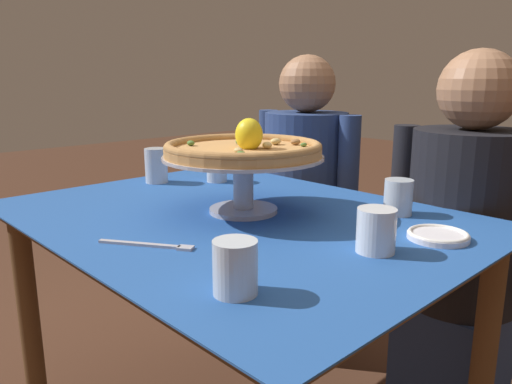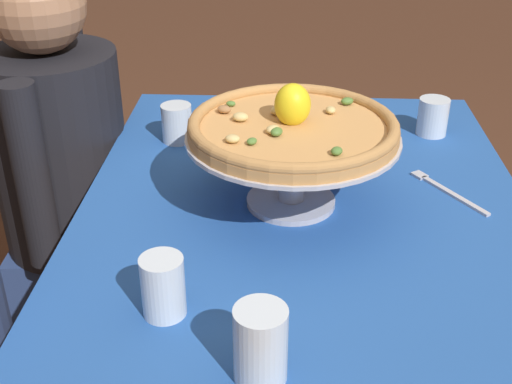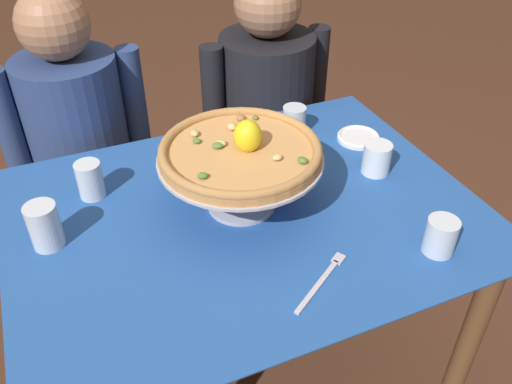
{
  "view_description": "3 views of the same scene",
  "coord_description": "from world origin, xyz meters",
  "px_view_note": "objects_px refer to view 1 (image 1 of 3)",
  "views": [
    {
      "loc": [
        0.93,
        -0.81,
        1.1
      ],
      "look_at": [
        0.02,
        0.06,
        0.81
      ],
      "focal_mm": 34.44,
      "sensor_mm": 36.0,
      "label": 1
    },
    {
      "loc": [
        -1.16,
        0.04,
        1.43
      ],
      "look_at": [
        -0.04,
        0.1,
        0.8
      ],
      "focal_mm": 46.46,
      "sensor_mm": 36.0,
      "label": 2
    },
    {
      "loc": [
        -0.4,
        -1.0,
        1.63
      ],
      "look_at": [
        0.04,
        0.01,
        0.8
      ],
      "focal_mm": 37.48,
      "sensor_mm": 36.0,
      "label": 3
    }
  ],
  "objects_px": {
    "pizza_stand": "(244,171)",
    "water_glass_side_left": "(156,167)",
    "diner_right": "(462,255)",
    "water_glass_back_right": "(398,199)",
    "side_plate": "(438,235)",
    "pizza": "(244,148)",
    "water_glass_front_right": "(235,271)",
    "water_glass_back_left": "(217,169)",
    "diner_left": "(304,210)",
    "water_glass_side_right": "(376,232)",
    "dinner_fork": "(151,245)"
  },
  "relations": [
    {
      "from": "side_plate",
      "to": "diner_right",
      "type": "height_order",
      "value": "diner_right"
    },
    {
      "from": "water_glass_side_left",
      "to": "diner_left",
      "type": "relative_size",
      "value": 0.1
    },
    {
      "from": "water_glass_back_right",
      "to": "water_glass_front_right",
      "type": "bearing_deg",
      "value": -83.4
    },
    {
      "from": "diner_right",
      "to": "water_glass_front_right",
      "type": "bearing_deg",
      "value": -88.51
    },
    {
      "from": "water_glass_front_right",
      "to": "dinner_fork",
      "type": "relative_size",
      "value": 0.49
    },
    {
      "from": "water_glass_back_left",
      "to": "side_plate",
      "type": "height_order",
      "value": "water_glass_back_left"
    },
    {
      "from": "pizza_stand",
      "to": "side_plate",
      "type": "xyz_separation_m",
      "value": [
        0.46,
        0.16,
        -0.1
      ]
    },
    {
      "from": "water_glass_side_right",
      "to": "diner_left",
      "type": "distance_m",
      "value": 1.02
    },
    {
      "from": "pizza",
      "to": "water_glass_back_right",
      "type": "bearing_deg",
      "value": 43.8
    },
    {
      "from": "pizza",
      "to": "water_glass_side_right",
      "type": "relative_size",
      "value": 4.45
    },
    {
      "from": "pizza",
      "to": "diner_left",
      "type": "xyz_separation_m",
      "value": [
        -0.34,
        0.64,
        -0.35
      ]
    },
    {
      "from": "water_glass_side_right",
      "to": "water_glass_back_right",
      "type": "xyz_separation_m",
      "value": [
        -0.12,
        0.28,
        -0.0
      ]
    },
    {
      "from": "pizza_stand",
      "to": "diner_right",
      "type": "xyz_separation_m",
      "value": [
        0.34,
        0.59,
        -0.29
      ]
    },
    {
      "from": "diner_right",
      "to": "side_plate",
      "type": "bearing_deg",
      "value": -74.27
    },
    {
      "from": "diner_left",
      "to": "pizza_stand",
      "type": "bearing_deg",
      "value": -61.95
    },
    {
      "from": "water_glass_side_right",
      "to": "diner_left",
      "type": "height_order",
      "value": "diner_left"
    },
    {
      "from": "pizza_stand",
      "to": "dinner_fork",
      "type": "xyz_separation_m",
      "value": [
        0.06,
        -0.32,
        -0.11
      ]
    },
    {
      "from": "water_glass_side_right",
      "to": "water_glass_side_left",
      "type": "distance_m",
      "value": 0.89
    },
    {
      "from": "water_glass_side_left",
      "to": "pizza_stand",
      "type": "bearing_deg",
      "value": -4.8
    },
    {
      "from": "pizza",
      "to": "water_glass_side_left",
      "type": "xyz_separation_m",
      "value": [
        -0.49,
        0.04,
        -0.12
      ]
    },
    {
      "from": "water_glass_side_right",
      "to": "water_glass_back_right",
      "type": "relative_size",
      "value": 0.99
    },
    {
      "from": "water_glass_side_right",
      "to": "water_glass_front_right",
      "type": "distance_m",
      "value": 0.34
    },
    {
      "from": "pizza",
      "to": "diner_left",
      "type": "bearing_deg",
      "value": 118.14
    },
    {
      "from": "water_glass_side_right",
      "to": "water_glass_side_left",
      "type": "relative_size",
      "value": 0.78
    },
    {
      "from": "side_plate",
      "to": "pizza",
      "type": "bearing_deg",
      "value": -160.7
    },
    {
      "from": "pizza",
      "to": "water_glass_side_right",
      "type": "xyz_separation_m",
      "value": [
        0.41,
        -0.01,
        -0.13
      ]
    },
    {
      "from": "water_glass_front_right",
      "to": "side_plate",
      "type": "distance_m",
      "value": 0.52
    },
    {
      "from": "water_glass_back_right",
      "to": "water_glass_side_left",
      "type": "bearing_deg",
      "value": -163.11
    },
    {
      "from": "water_glass_back_left",
      "to": "water_glass_side_left",
      "type": "distance_m",
      "value": 0.2
    },
    {
      "from": "pizza",
      "to": "water_glass_side_left",
      "type": "height_order",
      "value": "pizza"
    },
    {
      "from": "water_glass_back_left",
      "to": "dinner_fork",
      "type": "distance_m",
      "value": 0.67
    },
    {
      "from": "pizza",
      "to": "water_glass_front_right",
      "type": "relative_size",
      "value": 4.43
    },
    {
      "from": "water_glass_front_right",
      "to": "diner_left",
      "type": "bearing_deg",
      "value": 125.39
    },
    {
      "from": "water_glass_back_right",
      "to": "water_glass_side_left",
      "type": "height_order",
      "value": "water_glass_side_left"
    },
    {
      "from": "diner_right",
      "to": "water_glass_side_left",
      "type": "bearing_deg",
      "value": -146.14
    },
    {
      "from": "diner_right",
      "to": "water_glass_back_left",
      "type": "bearing_deg",
      "value": -150.27
    },
    {
      "from": "water_glass_front_right",
      "to": "diner_left",
      "type": "height_order",
      "value": "diner_left"
    },
    {
      "from": "water_glass_back_left",
      "to": "diner_right",
      "type": "height_order",
      "value": "diner_right"
    },
    {
      "from": "water_glass_front_right",
      "to": "side_plate",
      "type": "height_order",
      "value": "water_glass_front_right"
    },
    {
      "from": "diner_right",
      "to": "water_glass_back_right",
      "type": "bearing_deg",
      "value": -98.55
    },
    {
      "from": "side_plate",
      "to": "diner_right",
      "type": "relative_size",
      "value": 0.11
    },
    {
      "from": "pizza",
      "to": "side_plate",
      "type": "relative_size",
      "value": 3.06
    },
    {
      "from": "pizza_stand",
      "to": "water_glass_front_right",
      "type": "distance_m",
      "value": 0.5
    },
    {
      "from": "pizza_stand",
      "to": "water_glass_side_left",
      "type": "distance_m",
      "value": 0.49
    },
    {
      "from": "water_glass_back_right",
      "to": "diner_left",
      "type": "relative_size",
      "value": 0.08
    },
    {
      "from": "water_glass_back_left",
      "to": "side_plate",
      "type": "bearing_deg",
      "value": -2.59
    },
    {
      "from": "water_glass_back_right",
      "to": "diner_left",
      "type": "distance_m",
      "value": 0.76
    },
    {
      "from": "dinner_fork",
      "to": "diner_left",
      "type": "xyz_separation_m",
      "value": [
        -0.41,
        0.96,
        -0.19
      ]
    },
    {
      "from": "water_glass_back_left",
      "to": "side_plate",
      "type": "xyz_separation_m",
      "value": [
        0.81,
        -0.04,
        -0.04
      ]
    },
    {
      "from": "water_glass_side_left",
      "to": "water_glass_front_right",
      "type": "bearing_deg",
      "value": -24.59
    }
  ]
}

